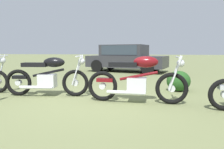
{
  "coord_description": "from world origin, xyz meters",
  "views": [
    {
      "loc": [
        1.44,
        -4.39,
        1.11
      ],
      "look_at": [
        0.34,
        0.77,
        0.51
      ],
      "focal_mm": 33.57,
      "sensor_mm": 36.0,
      "label": 1
    }
  ],
  "objects": [
    {
      "name": "motorcycle_black",
      "position": [
        -1.17,
        0.26,
        0.48
      ],
      "size": [
        2.07,
        0.74,
        1.02
      ],
      "rotation": [
        0.0,
        0.0,
        0.16
      ],
      "color": "black",
      "rests_on": "ground"
    },
    {
      "name": "car_charcoal",
      "position": [
        -0.18,
        6.78,
        0.8
      ],
      "size": [
        4.43,
        2.68,
        1.43
      ],
      "rotation": [
        0.0,
        0.0,
        -0.22
      ],
      "color": "#2D2D33",
      "rests_on": "ground"
    },
    {
      "name": "shrub_low",
      "position": [
        2.05,
        1.58,
        0.28
      ],
      "size": [
        0.64,
        0.58,
        0.56
      ],
      "color": "#23501E",
      "rests_on": "ground"
    },
    {
      "name": "motorcycle_maroon",
      "position": [
        1.05,
        0.05,
        0.5
      ],
      "size": [
        2.15,
        0.64,
        1.02
      ],
      "rotation": [
        0.0,
        0.0,
        0.01
      ],
      "color": "black",
      "rests_on": "ground"
    },
    {
      "name": "ground_plane",
      "position": [
        0.0,
        0.0,
        0.0
      ],
      "size": [
        120.0,
        120.0,
        0.0
      ],
      "primitive_type": "plane",
      "color": "olive"
    }
  ]
}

